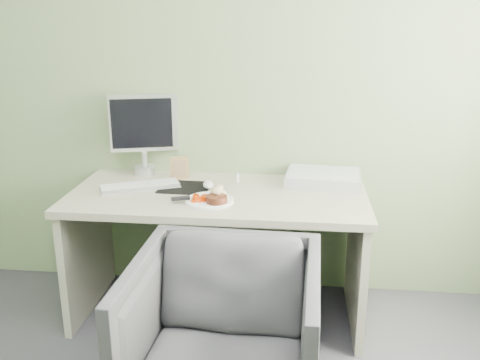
# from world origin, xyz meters

# --- Properties ---
(wall_back) EXTENTS (3.50, 0.00, 3.50)m
(wall_back) POSITION_xyz_m (0.00, 2.00, 1.35)
(wall_back) COLOR gray
(wall_back) RESTS_ON floor
(desk) EXTENTS (1.60, 0.75, 0.73)m
(desk) POSITION_xyz_m (0.00, 1.62, 0.55)
(desk) COLOR #AEA592
(desk) RESTS_ON floor
(plate) EXTENTS (0.25, 0.25, 0.01)m
(plate) POSITION_xyz_m (-0.02, 1.48, 0.74)
(plate) COLOR white
(plate) RESTS_ON desk
(steak) EXTENTS (0.11, 0.11, 0.03)m
(steak) POSITION_xyz_m (0.02, 1.44, 0.76)
(steak) COLOR black
(steak) RESTS_ON plate
(potato_pile) EXTENTS (0.12, 0.09, 0.06)m
(potato_pile) POSITION_xyz_m (0.02, 1.52, 0.77)
(potato_pile) COLOR tan
(potato_pile) RESTS_ON plate
(carrot_heap) EXTENTS (0.07, 0.07, 0.04)m
(carrot_heap) POSITION_xyz_m (-0.07, 1.45, 0.76)
(carrot_heap) COLOR #E43C04
(carrot_heap) RESTS_ON plate
(steak_knife) EXTENTS (0.24, 0.11, 0.02)m
(steak_knife) POSITION_xyz_m (-0.13, 1.46, 0.76)
(steak_knife) COLOR silver
(steak_knife) RESTS_ON plate
(mousepad) EXTENTS (0.28, 0.25, 0.00)m
(mousepad) POSITION_xyz_m (-0.19, 1.69, 0.73)
(mousepad) COLOR black
(mousepad) RESTS_ON desk
(keyboard) EXTENTS (0.44, 0.29, 0.02)m
(keyboard) POSITION_xyz_m (-0.44, 1.65, 0.75)
(keyboard) COLOR white
(keyboard) RESTS_ON desk
(computer_mouse) EXTENTS (0.07, 0.11, 0.04)m
(computer_mouse) POSITION_xyz_m (-0.06, 1.71, 0.75)
(computer_mouse) COLOR white
(computer_mouse) RESTS_ON desk
(photo_frame) EXTENTS (0.11, 0.04, 0.14)m
(photo_frame) POSITION_xyz_m (-0.26, 1.84, 0.80)
(photo_frame) COLOR olive
(photo_frame) RESTS_ON desk
(eyedrop_bottle) EXTENTS (0.02, 0.02, 0.06)m
(eyedrop_bottle) POSITION_xyz_m (0.08, 1.82, 0.76)
(eyedrop_bottle) COLOR white
(eyedrop_bottle) RESTS_ON desk
(scanner) EXTENTS (0.44, 0.31, 0.06)m
(scanner) POSITION_xyz_m (0.57, 1.84, 0.76)
(scanner) COLOR #A5A8AC
(scanner) RESTS_ON desk
(monitor) EXTENTS (0.39, 0.15, 0.48)m
(monitor) POSITION_xyz_m (-0.48, 1.94, 1.00)
(monitor) COLOR silver
(monitor) RESTS_ON desk
(desk_chair) EXTENTS (0.80, 0.82, 0.72)m
(desk_chair) POSITION_xyz_m (0.14, 0.84, 0.36)
(desk_chair) COLOR #353439
(desk_chair) RESTS_ON floor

